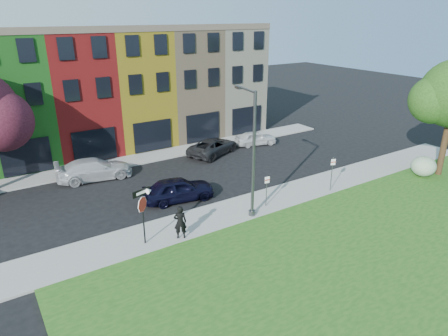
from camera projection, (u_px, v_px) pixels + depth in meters
ground at (271, 231)px, 22.31m from camera, size 120.00×120.00×0.00m
sidewalk_near at (265, 201)px, 25.65m from camera, size 40.00×3.00×0.12m
sidewalk_far at (125, 162)px, 32.52m from camera, size 40.00×2.40×0.12m
rowhouse_block at (102, 89)px, 35.83m from camera, size 30.00×10.12×10.00m
stop_sign at (142, 205)px, 20.11m from camera, size 1.02×0.34×3.09m
man at (180, 222)px, 21.07m from camera, size 0.99×0.92×1.87m
sedan_near at (178, 189)px, 25.71m from camera, size 3.29×5.16×1.56m
parked_car_silver at (94, 169)px, 29.03m from camera, size 3.46×5.85×1.55m
parked_car_dark at (213, 146)px, 34.17m from camera, size 6.17×6.87×1.42m
parked_car_white at (256, 138)px, 36.68m from camera, size 3.28×4.51×1.30m
street_lamp at (252, 155)px, 22.65m from camera, size 0.71×2.56×7.41m
parking_sign_a at (267, 187)px, 24.49m from camera, size 0.32×0.10×2.05m
parking_sign_b at (332, 170)px, 26.62m from camera, size 0.31×0.14×2.38m
shrub at (424, 166)px, 29.37m from camera, size 1.75×1.75×1.49m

